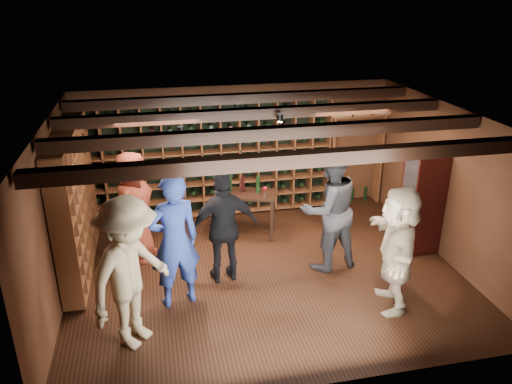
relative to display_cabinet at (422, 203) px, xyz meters
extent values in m
plane|color=black|center=(-2.71, -0.20, -0.86)|extent=(6.00, 6.00, 0.00)
plane|color=#4F2D1B|center=(-2.71, 2.30, 0.39)|extent=(6.00, 0.00, 6.00)
plane|color=#4F2D1B|center=(-2.71, -2.70, 0.39)|extent=(6.00, 0.00, 6.00)
plane|color=#4F2D1B|center=(-5.71, -0.20, 0.39)|extent=(0.00, 5.00, 5.00)
plane|color=#4F2D1B|center=(0.29, -0.20, 0.39)|extent=(0.00, 5.00, 5.00)
plane|color=black|center=(-2.71, -0.20, 1.64)|extent=(6.00, 6.00, 0.00)
cube|color=black|center=(-2.71, -1.80, 1.56)|extent=(5.90, 0.18, 0.16)
cube|color=black|center=(-2.71, -0.70, 1.56)|extent=(5.90, 0.18, 0.16)
cube|color=black|center=(-2.71, 0.40, 1.56)|extent=(5.90, 0.18, 0.16)
cube|color=black|center=(-2.71, 1.50, 1.56)|extent=(5.90, 0.18, 0.16)
cylinder|color=black|center=(-3.91, -0.20, 1.53)|extent=(0.10, 0.10, 0.10)
cylinder|color=black|center=(-2.41, 0.20, 1.53)|extent=(0.10, 0.10, 0.10)
cylinder|color=black|center=(-1.31, -0.50, 1.53)|extent=(0.10, 0.10, 0.10)
cylinder|color=black|center=(-2.91, 1.00, 1.53)|extent=(0.10, 0.10, 0.10)
cube|color=brown|center=(-3.24, 2.13, 0.29)|extent=(4.65, 0.30, 2.20)
cube|color=black|center=(-3.24, 2.13, 0.29)|extent=(4.56, 0.02, 2.16)
cube|color=brown|center=(-5.54, 0.62, 0.29)|extent=(0.30, 2.65, 2.20)
cube|color=black|center=(-5.54, 0.62, 0.29)|extent=(0.29, 0.02, 2.16)
cube|color=brown|center=(-0.31, 2.12, 0.99)|extent=(1.15, 0.32, 0.04)
cube|color=brown|center=(0.21, 2.12, 0.07)|extent=(0.05, 0.28, 1.85)
cube|color=brown|center=(-0.83, 2.12, 0.07)|extent=(0.05, 0.28, 1.85)
cube|color=#9F764F|center=(-0.71, 2.12, 1.11)|extent=(0.40, 0.30, 0.20)
cube|color=#9F764F|center=(-0.26, 2.12, 1.11)|extent=(0.40, 0.30, 0.20)
cube|color=#9F764F|center=(0.09, 2.12, 1.11)|extent=(0.40, 0.30, 0.20)
cube|color=black|center=(0.01, 0.00, -0.81)|extent=(0.55, 0.50, 0.10)
cube|color=black|center=(0.01, 0.00, 0.04)|extent=(0.55, 0.50, 1.70)
cube|color=white|center=(-0.25, 0.00, 0.04)|extent=(0.01, 0.46, 1.60)
cube|color=black|center=(0.01, 0.00, 0.04)|extent=(0.50, 0.44, 0.02)
sphere|color=#59260C|center=(-0.01, 0.00, 0.14)|extent=(0.18, 0.18, 0.18)
imported|color=navy|center=(-4.12, -0.72, 0.12)|extent=(0.81, 0.63, 1.96)
imported|color=#212227|center=(-1.71, -0.22, 0.15)|extent=(1.10, 0.93, 2.01)
imported|color=maroon|center=(-4.68, 0.68, 0.07)|extent=(0.88, 1.05, 1.85)
imported|color=black|center=(-3.36, -0.26, 0.02)|extent=(1.07, 0.54, 1.76)
imported|color=#9B8C6B|center=(-4.69, -1.47, 0.14)|extent=(1.39, 1.47, 1.99)
imported|color=tan|center=(-1.16, -1.42, 0.04)|extent=(0.96, 1.75, 1.80)
cube|color=black|center=(-2.78, 1.14, -0.06)|extent=(1.19, 0.84, 0.05)
cube|color=black|center=(-3.32, 1.08, -0.47)|extent=(0.07, 0.07, 0.78)
cube|color=black|center=(-2.37, 0.78, -0.47)|extent=(0.07, 0.07, 0.78)
cube|color=black|center=(-3.18, 1.51, -0.47)|extent=(0.07, 0.07, 0.78)
cube|color=black|center=(-2.24, 1.21, -0.47)|extent=(0.07, 0.07, 0.78)
cylinder|color=black|center=(-3.02, 1.27, 0.10)|extent=(0.07, 0.07, 0.28)
cylinder|color=black|center=(-2.81, 1.20, 0.10)|extent=(0.07, 0.07, 0.28)
cylinder|color=black|center=(-2.55, 1.12, 0.10)|extent=(0.07, 0.07, 0.28)
camera|label=1|loc=(-4.28, -6.84, 3.36)|focal=35.00mm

